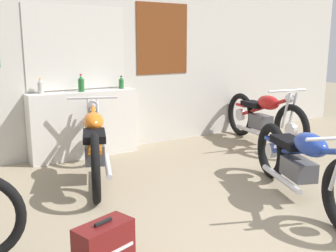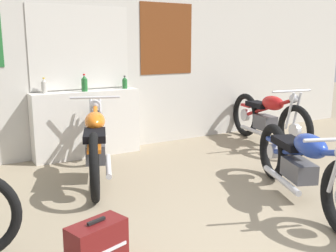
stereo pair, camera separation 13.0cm
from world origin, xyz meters
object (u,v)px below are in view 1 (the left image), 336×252
Objects in this scene: motorcycle_red at (263,117)px; bottle_left_center at (81,84)px; motorcycle_orange at (95,143)px; bottle_leftmost at (41,87)px; motorcycle_blue at (302,163)px; bottle_center at (121,83)px; hard_case_darkred at (104,247)px.

bottle_left_center is at bearing 163.12° from motorcycle_red.
bottle_leftmost is at bearing 107.49° from motorcycle_orange.
bottle_left_center is 1.14m from motorcycle_orange.
motorcycle_orange reaches higher than motorcycle_blue.
bottle_leftmost is 0.53m from bottle_left_center.
bottle_leftmost is 0.10× the size of motorcycle_orange.
motorcycle_red is (2.68, -0.81, -0.60)m from bottle_left_center.
bottle_center is 3.33m from hard_case_darkred.
bottle_left_center reaches higher than bottle_center.
motorcycle_red is at bearing -15.55° from bottle_leftmost.
bottle_left_center is 0.12× the size of motorcycle_orange.
bottle_left_center reaches higher than motorcycle_red.
motorcycle_orange is at bearing 69.80° from hard_case_darkred.
hard_case_darkred is at bearing -176.87° from motorcycle_blue.
bottle_left_center is (0.53, -0.08, 0.02)m from bottle_leftmost.
bottle_left_center is at bearing 72.37° from hard_case_darkred.
hard_case_darkred is (-1.52, -2.85, -0.84)m from bottle_center.
motorcycle_red is at bearing -16.88° from bottle_left_center.
motorcycle_red is (3.21, -0.89, -0.59)m from bottle_leftmost.
motorcycle_orange is at bearing -177.46° from motorcycle_red.
bottle_center is 1.42m from motorcycle_orange.
bottle_center reaches higher than motorcycle_blue.
motorcycle_red reaches higher than hard_case_darkred.
hard_case_darkred is (-0.89, -2.80, -0.86)m from bottle_left_center.
bottle_center is at bearing 61.95° from hard_case_darkred.
motorcycle_blue reaches higher than hard_case_darkred.
hard_case_darkred is (-2.22, -0.12, -0.22)m from motorcycle_blue.
bottle_center is at bearing 104.44° from motorcycle_blue.
motorcycle_orange is (-0.83, -0.99, -0.58)m from bottle_center.
bottle_center reaches higher than motorcycle_orange.
motorcycle_orange is at bearing 131.41° from motorcycle_blue.
hard_case_darkred is (-3.57, -1.99, -0.26)m from motorcycle_red.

